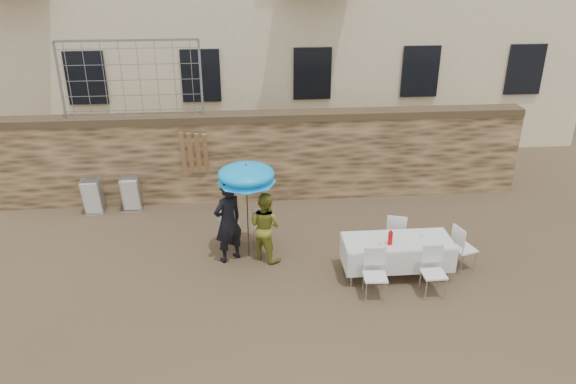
{
  "coord_description": "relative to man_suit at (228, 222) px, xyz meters",
  "views": [
    {
      "loc": [
        -0.48,
        -8.11,
        6.14
      ],
      "look_at": [
        0.4,
        2.2,
        1.4
      ],
      "focal_mm": 35.0,
      "sensor_mm": 36.0,
      "label": 1
    }
  ],
  "objects": [
    {
      "name": "table_chair_back",
      "position": [
        3.48,
        -0.04,
        -0.41
      ],
      "size": [
        0.6,
        0.6,
        0.96
      ],
      "primitive_type": null,
      "rotation": [
        0.0,
        0.0,
        2.83
      ],
      "color": "white",
      "rests_on": "ground"
    },
    {
      "name": "soda_bottle",
      "position": [
        3.08,
        -0.99,
        0.02
      ],
      "size": [
        0.09,
        0.09,
        0.26
      ],
      "primitive_type": "cylinder",
      "color": "red",
      "rests_on": "banquet_table"
    },
    {
      "name": "stone_wall",
      "position": [
        0.84,
        3.01,
        0.21
      ],
      "size": [
        13.0,
        0.5,
        2.2
      ],
      "primitive_type": "cube",
      "color": "olive",
      "rests_on": "ground"
    },
    {
      "name": "umbrella",
      "position": [
        0.4,
        0.1,
        0.92
      ],
      "size": [
        1.18,
        1.18,
        1.92
      ],
      "color": "#3F3F44",
      "rests_on": "ground"
    },
    {
      "name": "table_chair_side",
      "position": [
        4.68,
        -0.74,
        -0.41
      ],
      "size": [
        0.59,
        0.59,
        0.96
      ],
      "primitive_type": null,
      "rotation": [
        0.0,
        0.0,
        1.85
      ],
      "color": "white",
      "rests_on": "ground"
    },
    {
      "name": "banquet_table",
      "position": [
        3.28,
        -0.84,
        -0.15
      ],
      "size": [
        2.1,
        0.85,
        0.78
      ],
      "color": "white",
      "rests_on": "ground"
    },
    {
      "name": "chain_link_fence",
      "position": [
        -2.16,
        3.01,
        2.21
      ],
      "size": [
        3.2,
        0.06,
        1.8
      ],
      "primitive_type": null,
      "color": "gray",
      "rests_on": "stone_wall"
    },
    {
      "name": "table_chair_front_left",
      "position": [
        2.68,
        -1.59,
        -0.41
      ],
      "size": [
        0.51,
        0.51,
        0.96
      ],
      "primitive_type": null,
      "rotation": [
        0.0,
        0.0,
        -0.06
      ],
      "color": "white",
      "rests_on": "ground"
    },
    {
      "name": "ground",
      "position": [
        0.84,
        -1.99,
        -0.89
      ],
      "size": [
        80.0,
        80.0,
        0.0
      ],
      "primitive_type": "plane",
      "color": "brown",
      "rests_on": "ground"
    },
    {
      "name": "couple_chair_left",
      "position": [
        -0.0,
        0.55,
        -0.41
      ],
      "size": [
        0.51,
        0.51,
        0.96
      ],
      "primitive_type": null,
      "rotation": [
        0.0,
        0.0,
        3.08
      ],
      "color": "white",
      "rests_on": "ground"
    },
    {
      "name": "wood_planks",
      "position": [
        -0.78,
        2.74,
        0.11
      ],
      "size": [
        0.7,
        0.2,
        2.0
      ],
      "primitive_type": null,
      "color": "#A37749",
      "rests_on": "ground"
    },
    {
      "name": "chair_stack_left",
      "position": [
        -3.28,
        2.67,
        -0.43
      ],
      "size": [
        0.46,
        0.55,
        0.92
      ],
      "primitive_type": null,
      "color": "white",
      "rests_on": "ground"
    },
    {
      "name": "table_chair_front_right",
      "position": [
        3.78,
        -1.59,
        -0.41
      ],
      "size": [
        0.49,
        0.49,
        0.96
      ],
      "primitive_type": null,
      "rotation": [
        0.0,
        0.0,
        0.02
      ],
      "color": "white",
      "rests_on": "ground"
    },
    {
      "name": "man_suit",
      "position": [
        0.0,
        0.0,
        0.0
      ],
      "size": [
        0.77,
        0.72,
        1.77
      ],
      "primitive_type": "imported",
      "rotation": [
        0.0,
        0.0,
        3.77
      ],
      "color": "black",
      "rests_on": "ground"
    },
    {
      "name": "couple_chair_right",
      "position": [
        0.7,
        0.55,
        -0.41
      ],
      "size": [
        0.48,
        0.48,
        0.96
      ],
      "primitive_type": null,
      "rotation": [
        0.0,
        0.0,
        3.13
      ],
      "color": "white",
      "rests_on": "ground"
    },
    {
      "name": "chair_stack_right",
      "position": [
        -2.38,
        2.67,
        -0.43
      ],
      "size": [
        0.46,
        0.47,
        0.92
      ],
      "primitive_type": null,
      "color": "white",
      "rests_on": "ground"
    },
    {
      "name": "woman_dress",
      "position": [
        0.75,
        0.0,
        -0.14
      ],
      "size": [
        0.91,
        0.9,
        1.49
      ],
      "primitive_type": "imported",
      "rotation": [
        0.0,
        0.0,
        2.43
      ],
      "color": "gold",
      "rests_on": "ground"
    }
  ]
}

